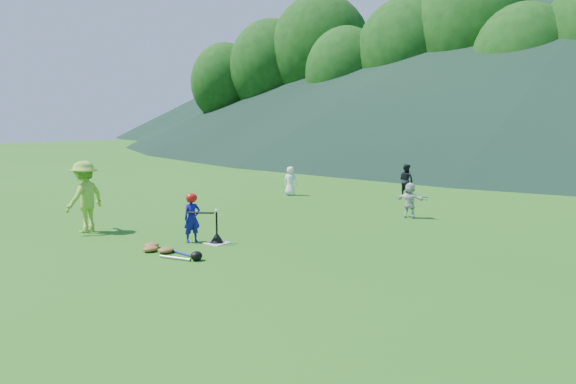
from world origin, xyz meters
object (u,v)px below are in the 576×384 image
object	(u,v)px
fielder_b	(406,181)
equipment_pile	(165,250)
adult_coach	(85,197)
batting_tee	(217,238)
batter_child	(192,218)
fielder_a	(290,181)
home_plate	(217,243)
fielder_d	(410,200)

from	to	relation	value
fielder_b	equipment_pile	size ratio (longest dim) A/B	0.65
adult_coach	batting_tee	size ratio (longest dim) A/B	2.55
batter_child	adult_coach	size ratio (longest dim) A/B	0.62
fielder_a	fielder_b	world-z (taller)	fielder_b
home_plate	adult_coach	size ratio (longest dim) A/B	0.26
fielder_d	fielder_a	bearing A→B (deg)	-21.65
batting_tee	equipment_pile	world-z (taller)	batting_tee
adult_coach	fielder_a	world-z (taller)	adult_coach
home_plate	adult_coach	xyz separation A→B (m)	(-3.42, -1.10, 0.86)
batting_tee	batter_child	bearing A→B (deg)	-153.83
home_plate	batting_tee	size ratio (longest dim) A/B	0.66
home_plate	fielder_a	bearing A→B (deg)	117.33
batter_child	batting_tee	size ratio (longest dim) A/B	1.59
home_plate	batter_child	world-z (taller)	batter_child
fielder_a	fielder_b	size ratio (longest dim) A/B	0.89
fielder_a	batting_tee	bearing A→B (deg)	98.91
batter_child	fielder_a	world-z (taller)	batter_child
fielder_d	batting_tee	xyz separation A→B (m)	(-1.80, -5.67, -0.37)
batter_child	equipment_pile	world-z (taller)	batter_child
adult_coach	fielder_b	size ratio (longest dim) A/B	1.48
fielder_a	fielder_b	bearing A→B (deg)	-165.60
adult_coach	fielder_d	world-z (taller)	adult_coach
fielder_b	equipment_pile	bearing A→B (deg)	108.66
batter_child	fielder_a	size ratio (longest dim) A/B	1.03
batter_child	adult_coach	world-z (taller)	adult_coach
fielder_a	home_plate	bearing A→B (deg)	98.91
batter_child	batting_tee	xyz separation A→B (m)	(0.52, 0.25, -0.41)
equipment_pile	batting_tee	bearing A→B (deg)	83.62
fielder_b	batting_tee	world-z (taller)	fielder_b
adult_coach	fielder_b	bearing A→B (deg)	147.90
batting_tee	equipment_pile	size ratio (longest dim) A/B	0.38
equipment_pile	batter_child	bearing A→B (deg)	109.37
home_plate	fielder_b	bearing A→B (deg)	91.81
batter_child	batting_tee	bearing A→B (deg)	-47.92
home_plate	fielder_a	size ratio (longest dim) A/B	0.43
fielder_a	fielder_d	world-z (taller)	fielder_a
fielder_d	batting_tee	world-z (taller)	fielder_d
batter_child	fielder_d	xyz separation A→B (m)	(2.32, 5.92, -0.04)
equipment_pile	home_plate	bearing A→B (deg)	83.62
fielder_d	batting_tee	bearing A→B (deg)	66.98
batter_child	fielder_a	distance (m)	8.22
fielder_a	equipment_pile	world-z (taller)	fielder_a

